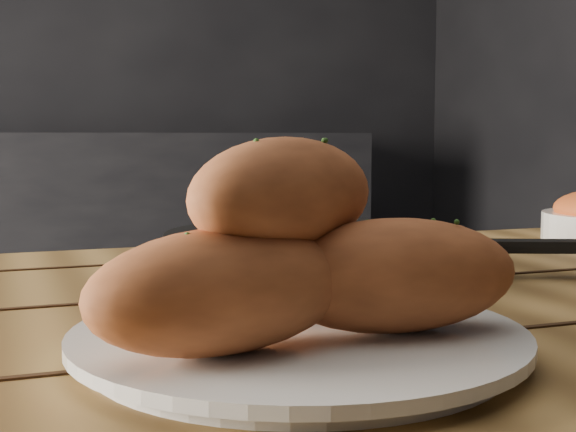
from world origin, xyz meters
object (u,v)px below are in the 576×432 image
at_px(table, 429,413).
at_px(skillet, 313,253).
at_px(bread_rolls, 292,255).
at_px(plate, 299,342).

distance_m(table, skillet, 0.21).
xyz_separation_m(table, bread_rolls, (-0.17, -0.12, 0.16)).
relative_size(bread_rolls, skillet, 0.70).
xyz_separation_m(bread_rolls, skillet, (0.13, 0.28, -0.04)).
height_order(table, bread_rolls, bread_rolls).
distance_m(table, plate, 0.22).
height_order(bread_rolls, skillet, bread_rolls).
bearing_deg(plate, bread_rolls, -149.04).
bearing_deg(skillet, bread_rolls, -114.38).
relative_size(plate, skillet, 0.71).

